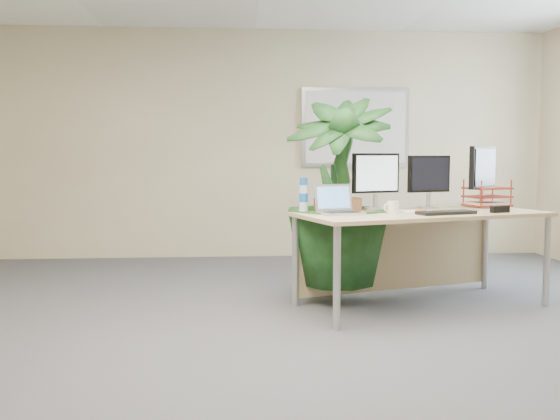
{
  "coord_description": "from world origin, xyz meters",
  "views": [
    {
      "loc": [
        -0.27,
        -3.46,
        1.21
      ],
      "look_at": [
        0.02,
        0.35,
        0.88
      ],
      "focal_mm": 40.0,
      "sensor_mm": 36.0,
      "label": 1
    }
  ],
  "objects": [
    {
      "name": "floor",
      "position": [
        0.0,
        0.0,
        0.0
      ],
      "size": [
        8.0,
        8.0,
        0.0
      ],
      "primitive_type": "plane",
      "color": "#424347",
      "rests_on": "ground"
    },
    {
      "name": "back_wall",
      "position": [
        0.0,
        4.0,
        1.35
      ],
      "size": [
        7.0,
        0.04,
        2.7
      ],
      "primitive_type": "cube",
      "color": "#C1AD89",
      "rests_on": "floor"
    },
    {
      "name": "whiteboard",
      "position": [
        1.2,
        3.97,
        1.55
      ],
      "size": [
        1.3,
        0.04,
        0.95
      ],
      "color": "silver",
      "rests_on": "back_wall"
    },
    {
      "name": "desk",
      "position": [
        1.21,
        1.49,
        0.6
      ],
      "size": [
        2.15,
        1.39,
        0.76
      ],
      "color": "tan",
      "rests_on": "floor"
    },
    {
      "name": "floor_plant",
      "position": [
        0.59,
        1.62,
        0.75
      ],
      "size": [
        1.11,
        1.11,
        1.5
      ],
      "primitive_type": "imported",
      "rotation": [
        0.0,
        0.0,
        -0.41
      ],
      "color": "#133415",
      "rests_on": "floor"
    },
    {
      "name": "monitor_left",
      "position": [
        0.91,
        1.6,
        1.03
      ],
      "size": [
        0.41,
        0.19,
        0.47
      ],
      "color": "#B2B1B6",
      "rests_on": "desk"
    },
    {
      "name": "monitor_right",
      "position": [
        1.41,
        1.76,
        1.02
      ],
      "size": [
        0.4,
        0.18,
        0.45
      ],
      "color": "#B2B1B6",
      "rests_on": "desk"
    },
    {
      "name": "monitor_dark",
      "position": [
        1.91,
        1.85,
        1.07
      ],
      "size": [
        0.36,
        0.37,
        0.53
      ],
      "color": "#B2B1B6",
      "rests_on": "desk"
    },
    {
      "name": "laptop",
      "position": [
        0.54,
        1.31,
        0.82
      ],
      "size": [
        0.38,
        0.36,
        0.23
      ],
      "color": "silver",
      "rests_on": "desk"
    },
    {
      "name": "keyboard",
      "position": [
        1.37,
        1.21,
        0.78
      ],
      "size": [
        0.49,
        0.29,
        0.03
      ],
      "primitive_type": "cube",
      "rotation": [
        0.0,
        0.0,
        0.3
      ],
      "color": "black",
      "rests_on": "desk"
    },
    {
      "name": "coffee_mug",
      "position": [
        0.97,
        1.28,
        0.81
      ],
      "size": [
        0.13,
        0.09,
        0.1
      ],
      "color": "white",
      "rests_on": "desk"
    },
    {
      "name": "spiral_notebook",
      "position": [
        1.2,
        1.37,
        0.77
      ],
      "size": [
        0.26,
        0.2,
        0.01
      ],
      "primitive_type": "cube",
      "rotation": [
        0.0,
        0.0,
        -0.05
      ],
      "color": "silver",
      "rests_on": "desk"
    },
    {
      "name": "orange_pen",
      "position": [
        1.21,
        1.34,
        0.78
      ],
      "size": [
        0.12,
        0.1,
        0.01
      ],
      "primitive_type": "cylinder",
      "rotation": [
        0.0,
        1.57,
        0.68
      ],
      "color": "#F94F1B",
      "rests_on": "spiral_notebook"
    },
    {
      "name": "yellow_highlighter",
      "position": [
        1.42,
        1.39,
        0.77
      ],
      "size": [
        0.11,
        0.02,
        0.01
      ],
      "primitive_type": "cylinder",
      "rotation": [
        0.0,
        1.57,
        0.02
      ],
      "color": "yellow",
      "rests_on": "desk"
    },
    {
      "name": "water_bottle",
      "position": [
        0.29,
        1.44,
        0.9
      ],
      "size": [
        0.07,
        0.07,
        0.28
      ],
      "color": "white",
      "rests_on": "desk"
    },
    {
      "name": "letter_tray",
      "position": [
        1.96,
        1.85,
        0.84
      ],
      "size": [
        0.42,
        0.36,
        0.17
      ],
      "color": "maroon",
      "rests_on": "desk"
    },
    {
      "name": "stapler",
      "position": [
        1.84,
        1.31,
        0.79
      ],
      "size": [
        0.17,
        0.09,
        0.05
      ],
      "primitive_type": "cube",
      "rotation": [
        0.0,
        0.0,
        0.3
      ],
      "color": "black",
      "rests_on": "desk"
    }
  ]
}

